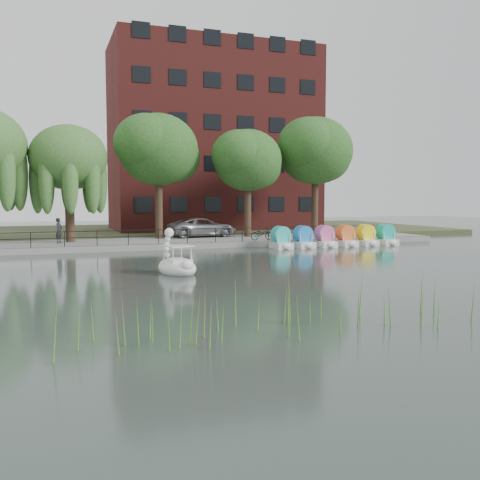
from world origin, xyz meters
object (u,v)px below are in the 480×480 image
pedestrian (59,229)px  minivan (203,226)px  bicycle (262,233)px  swan_boat (177,264)px

pedestrian → minivan: bearing=-48.3°
pedestrian → bicycle: bearing=-69.6°
bicycle → swan_boat: swan_boat is taller
minivan → bicycle: size_ratio=3.60×
minivan → pedestrian: size_ratio=3.13×
minivan → bicycle: 5.59m
bicycle → minivan: bearing=33.7°
pedestrian → swan_boat: size_ratio=0.72×
bicycle → pedestrian: pedestrian is taller
minivan → pedestrian: (-10.80, -2.36, 0.13)m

